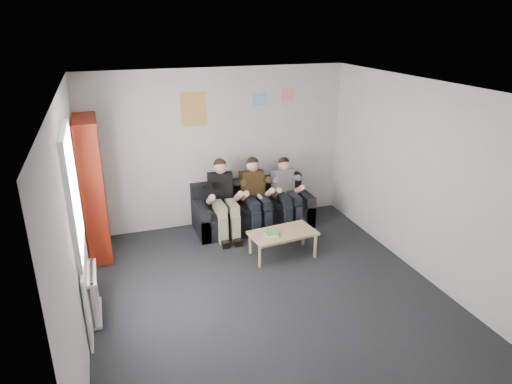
% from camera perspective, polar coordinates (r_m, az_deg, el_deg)
% --- Properties ---
extents(room_shell, '(5.00, 5.00, 5.00)m').
position_cam_1_polar(room_shell, '(5.58, 1.69, -1.04)').
color(room_shell, black).
rests_on(room_shell, ground).
extents(sofa, '(2.02, 0.83, 0.78)m').
position_cam_1_polar(sofa, '(7.98, -0.45, -2.36)').
color(sofa, black).
rests_on(sofa, ground).
extents(bookshelf, '(0.32, 0.95, 2.12)m').
position_cam_1_polar(bookshelf, '(7.22, -19.63, 0.45)').
color(bookshelf, maroon).
rests_on(bookshelf, ground).
extents(coffee_table, '(0.99, 0.55, 0.40)m').
position_cam_1_polar(coffee_table, '(6.97, 3.37, -5.38)').
color(coffee_table, tan).
rests_on(coffee_table, ground).
extents(game_cases, '(0.21, 0.17, 0.03)m').
position_cam_1_polar(game_cases, '(6.85, 2.02, -5.26)').
color(game_cases, silver).
rests_on(game_cases, coffee_table).
extents(person_left, '(0.41, 0.87, 1.29)m').
position_cam_1_polar(person_left, '(7.52, -4.07, -0.96)').
color(person_left, black).
rests_on(person_left, sofa).
extents(person_middle, '(0.39, 0.84, 1.26)m').
position_cam_1_polar(person_middle, '(7.68, -0.01, -0.54)').
color(person_middle, '#513A1B').
rests_on(person_middle, sofa).
extents(person_right, '(0.37, 0.78, 1.21)m').
position_cam_1_polar(person_right, '(7.88, 3.87, -0.18)').
color(person_right, silver).
rests_on(person_right, sofa).
extents(radiator, '(0.10, 0.64, 0.60)m').
position_cam_1_polar(radiator, '(5.92, -19.52, -11.85)').
color(radiator, silver).
rests_on(radiator, ground).
extents(window, '(0.05, 1.30, 2.36)m').
position_cam_1_polar(window, '(5.60, -21.11, -6.04)').
color(window, white).
rests_on(window, room_shell).
extents(poster_large, '(0.42, 0.01, 0.55)m').
position_cam_1_polar(poster_large, '(7.59, -7.82, 10.23)').
color(poster_large, gold).
rests_on(poster_large, room_shell).
extents(poster_blue, '(0.25, 0.01, 0.20)m').
position_cam_1_polar(poster_blue, '(7.87, 0.53, 11.54)').
color(poster_blue, '#4376E5').
rests_on(poster_blue, room_shell).
extents(poster_pink, '(0.22, 0.01, 0.18)m').
position_cam_1_polar(poster_pink, '(8.04, 3.97, 12.05)').
color(poster_pink, '#DD45AE').
rests_on(poster_pink, room_shell).
extents(poster_sign, '(0.20, 0.01, 0.14)m').
position_cam_1_polar(poster_sign, '(7.47, -12.50, 11.32)').
color(poster_sign, silver).
rests_on(poster_sign, room_shell).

